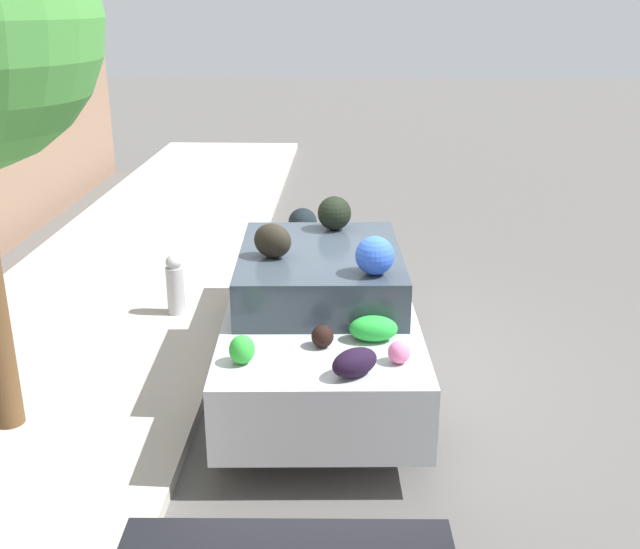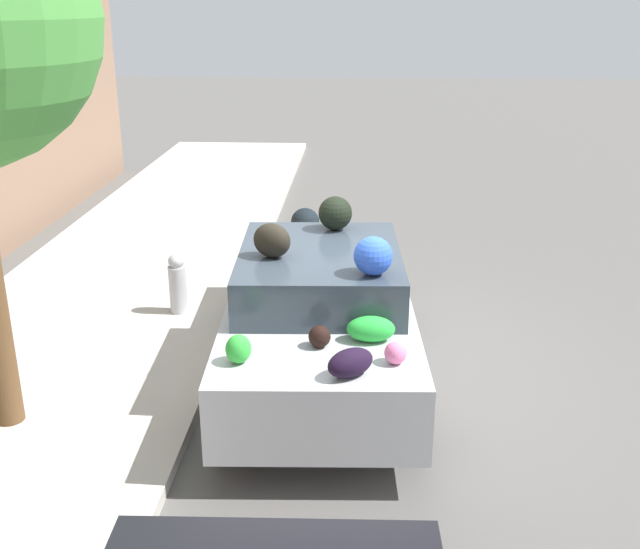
{
  "view_description": "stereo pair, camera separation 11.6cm",
  "coord_description": "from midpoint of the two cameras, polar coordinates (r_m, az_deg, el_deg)",
  "views": [
    {
      "loc": [
        -6.61,
        -0.19,
        3.48
      ],
      "look_at": [
        0.0,
        0.07,
        1.05
      ],
      "focal_mm": 42.0,
      "sensor_mm": 36.0,
      "label": 1
    },
    {
      "loc": [
        -6.6,
        -0.3,
        3.48
      ],
      "look_at": [
        0.0,
        0.07,
        1.05
      ],
      "focal_mm": 42.0,
      "sensor_mm": 36.0,
      "label": 2
    }
  ],
  "objects": [
    {
      "name": "sidewalk_curb",
      "position": [
        8.0,
        -18.84,
        -6.3
      ],
      "size": [
        24.0,
        3.2,
        0.12
      ],
      "color": "#B2ADA3",
      "rests_on": "ground"
    },
    {
      "name": "ground_plane",
      "position": [
        7.47,
        0.99,
        -7.58
      ],
      "size": [
        60.0,
        60.0,
        0.0
      ],
      "primitive_type": "plane",
      "color": "#565451"
    },
    {
      "name": "art_car",
      "position": [
        7.13,
        0.47,
        -2.54
      ],
      "size": [
        4.1,
        1.84,
        1.68
      ],
      "rotation": [
        0.0,
        0.0,
        0.05
      ],
      "color": "#B7BABF",
      "rests_on": "ground"
    },
    {
      "name": "fire_hydrant",
      "position": [
        8.61,
        -10.42,
        -0.69
      ],
      "size": [
        0.2,
        0.2,
        0.7
      ],
      "color": "#B2B2B7",
      "rests_on": "sidewalk_curb"
    }
  ]
}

